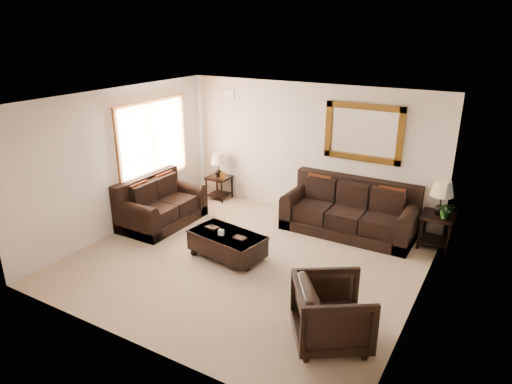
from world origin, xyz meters
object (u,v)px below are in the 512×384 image
Objects in this scene: end_table_right at (440,205)px; coffee_table at (227,242)px; sofa at (350,214)px; end_table_left at (219,169)px; loveseat at (160,207)px; armchair at (332,310)px.

end_table_right is 3.77m from coffee_table.
sofa is 1.63m from end_table_right.
end_table_left is 4.71m from end_table_right.
sofa reaches higher than coffee_table.
end_table_left is 2.84m from coffee_table.
end_table_left reaches higher than sofa.
loveseat is (-3.41, -1.52, -0.01)m from sofa.
end_table_right reaches higher than sofa.
loveseat reaches higher than coffee_table.
sofa is at bearing 63.76° from coffee_table.
end_table_left is 0.78× the size of coffee_table.
armchair is at bearing -40.34° from end_table_left.
armchair reaches higher than coffee_table.
armchair is (4.06, -3.44, -0.24)m from end_table_left.
armchair is at bearing -111.86° from loveseat.
end_table_left reaches higher than loveseat.
end_table_left is (-3.15, 0.20, 0.34)m from sofa.
armchair is (0.90, -3.25, 0.10)m from sofa.
end_table_left is at bearing 16.23° from armchair.
end_table_left is 0.86× the size of end_table_right.
loveseat is 1.77m from end_table_left.
end_table_right is at bearing 5.80° from sofa.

